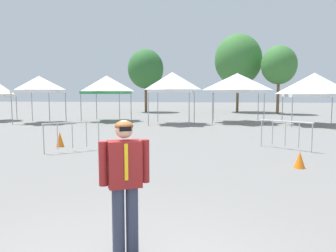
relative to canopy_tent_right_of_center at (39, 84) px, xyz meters
The scene contains 13 objects.
canopy_tent_right_of_center is the anchor object (origin of this frame).
canopy_tent_behind_right 4.71m from the canopy_tent_right_of_center, 26.25° to the left, with size 3.17×3.17×3.40m.
canopy_tent_far_left 9.38m from the canopy_tent_right_of_center, ahead, with size 3.00×3.00×3.51m.
canopy_tent_center 13.96m from the canopy_tent_right_of_center, ahead, with size 3.63×3.63×3.50m.
canopy_tent_left_of_center 18.69m from the canopy_tent_right_of_center, ahead, with size 3.63×3.63×3.42m.
person_foreground 20.77m from the canopy_tent_right_of_center, 58.59° to the right, with size 0.60×0.39×1.78m.
tree_behind_tents_right 22.28m from the canopy_tent_right_of_center, 32.73° to the left, with size 3.47×3.47×6.77m.
tree_behind_tents_left 21.29m from the canopy_tent_right_of_center, 44.90° to the left, with size 5.07×5.07×8.46m.
tree_behind_tents_center 14.76m from the canopy_tent_right_of_center, 70.39° to the left, with size 3.89×3.89×6.87m.
crowd_barrier_by_lift 17.38m from the canopy_tent_right_of_center, 31.58° to the right, with size 1.66×1.36×1.08m.
crowd_barrier_near_person 12.72m from the canopy_tent_right_of_center, 56.49° to the right, with size 1.65×1.38×1.08m.
traffic_cone_lot_center 11.58m from the canopy_tent_right_of_center, 57.85° to the right, with size 0.32×0.32×0.60m, color orange.
traffic_cone_near_barrier 19.05m from the canopy_tent_right_of_center, 40.30° to the right, with size 0.32×0.32×0.47m, color orange.
Camera 1 is at (0.95, -3.35, 2.12)m, focal length 34.76 mm.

